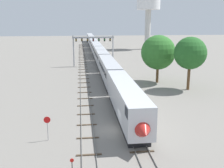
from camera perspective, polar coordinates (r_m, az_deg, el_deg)
ground_plane at (r=33.78m, az=0.74°, el=-9.80°), size 400.00×400.00×0.00m
track_main at (r=91.91m, az=-2.94°, el=5.24°), size 2.60×200.00×0.16m
track_near at (r=71.98m, az=-6.21°, el=2.84°), size 2.60×160.00×0.16m
passenger_train at (r=101.58m, az=-3.35°, el=7.48°), size 3.04×152.54×4.80m
signal_gantry at (r=78.59m, az=-4.01°, el=8.62°), size 12.10×0.49×8.99m
water_tower at (r=126.09m, az=7.78°, el=16.00°), size 10.73×10.73×23.71m
switch_stand at (r=25.23m, az=-8.51°, el=-17.31°), size 0.36×0.24×1.46m
stop_sign at (r=31.20m, az=-13.64°, el=-8.52°), size 0.76×0.08×2.88m
trackside_tree_left at (r=53.30m, az=16.37°, el=6.32°), size 6.21×6.21×10.30m
trackside_tree_mid at (r=58.18m, az=9.84°, el=6.67°), size 7.35×7.35×10.28m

